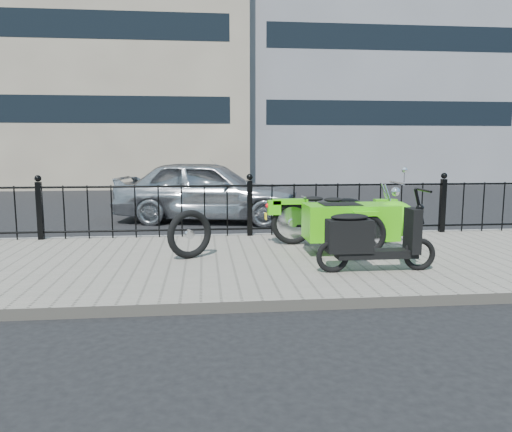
{
  "coord_description": "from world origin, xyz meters",
  "views": [
    {
      "loc": [
        -0.79,
        -7.23,
        1.68
      ],
      "look_at": [
        -0.04,
        -0.1,
        0.66
      ],
      "focal_mm": 35.0,
      "sensor_mm": 36.0,
      "label": 1
    }
  ],
  "objects": [
    {
      "name": "ground",
      "position": [
        0.0,
        0.0,
        0.0
      ],
      "size": [
        120.0,
        120.0,
        0.0
      ],
      "primitive_type": "plane",
      "color": "black",
      "rests_on": "ground"
    },
    {
      "name": "sidewalk",
      "position": [
        0.0,
        -0.5,
        0.06
      ],
      "size": [
        30.0,
        3.8,
        0.12
      ],
      "primitive_type": "cube",
      "color": "slate",
      "rests_on": "ground"
    },
    {
      "name": "curb",
      "position": [
        0.0,
        1.44,
        0.06
      ],
      "size": [
        30.0,
        0.1,
        0.12
      ],
      "primitive_type": "cube",
      "color": "gray",
      "rests_on": "ground"
    },
    {
      "name": "iron_fence",
      "position": [
        0.0,
        1.3,
        0.59
      ],
      "size": [
        14.11,
        0.11,
        1.08
      ],
      "color": "black",
      "rests_on": "sidewalk"
    },
    {
      "name": "building_tan",
      "position": [
        -6.0,
        15.99,
        6.0
      ],
      "size": [
        14.0,
        8.01,
        12.0
      ],
      "color": "tan",
      "rests_on": "ground"
    },
    {
      "name": "building_grey",
      "position": [
        7.0,
        16.99,
        7.5
      ],
      "size": [
        12.0,
        8.01,
        15.0
      ],
      "color": "gray",
      "rests_on": "ground"
    },
    {
      "name": "motorcycle_sidecar",
      "position": [
        1.48,
        -0.17,
        0.59
      ],
      "size": [
        2.28,
        1.48,
        0.98
      ],
      "color": "black",
      "rests_on": "sidewalk"
    },
    {
      "name": "scooter",
      "position": [
        1.23,
        -1.36,
        0.52
      ],
      "size": [
        1.53,
        0.44,
        1.03
      ],
      "color": "black",
      "rests_on": "sidewalk"
    },
    {
      "name": "spare_tire",
      "position": [
        -0.99,
        -0.38,
        0.46
      ],
      "size": [
        0.64,
        0.43,
        0.68
      ],
      "primitive_type": "torus",
      "rotation": [
        1.57,
        0.0,
        0.53
      ],
      "color": "black",
      "rests_on": "sidewalk"
    },
    {
      "name": "sedan_car",
      "position": [
        -0.7,
        3.83,
        0.69
      ],
      "size": [
        4.29,
        2.38,
        1.38
      ],
      "primitive_type": "imported",
      "rotation": [
        0.0,
        0.0,
        1.38
      ],
      "color": "#A2A4A9",
      "rests_on": "ground"
    }
  ]
}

